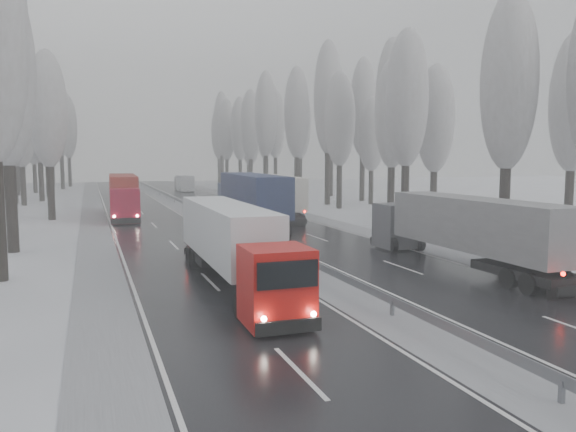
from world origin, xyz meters
TOP-DOWN VIEW (x-y plane):
  - ground at (0.00, 0.00)m, footprint 260.00×260.00m
  - carriageway_right at (5.25, 30.00)m, footprint 7.50×200.00m
  - carriageway_left at (-5.25, 30.00)m, footprint 7.50×200.00m
  - median_slush at (0.00, 30.00)m, footprint 3.00×200.00m
  - shoulder_right at (10.20, 30.00)m, footprint 2.40×200.00m
  - shoulder_left at (-10.20, 30.00)m, footprint 2.40×200.00m
  - median_guardrail at (0.00, 29.99)m, footprint 0.12×200.00m
  - tree_16 at (15.04, 15.67)m, footprint 3.60×3.60m
  - tree_17 at (24.68, 19.67)m, footprint 3.60×3.60m
  - tree_18 at (14.51, 27.03)m, footprint 3.60×3.60m
  - tree_19 at (20.02, 31.03)m, footprint 3.60×3.60m
  - tree_20 at (17.90, 35.17)m, footprint 3.60×3.60m
  - tree_21 at (20.12, 39.17)m, footprint 3.60×3.60m
  - tree_22 at (17.02, 45.60)m, footprint 3.60×3.60m
  - tree_23 at (23.31, 49.60)m, footprint 3.60×3.60m
  - tree_24 at (17.90, 51.02)m, footprint 3.60×3.60m
  - tree_25 at (24.81, 55.02)m, footprint 3.60×3.60m
  - tree_26 at (17.56, 61.27)m, footprint 3.60×3.60m
  - tree_27 at (24.72, 65.27)m, footprint 3.60×3.60m
  - tree_28 at (16.34, 71.95)m, footprint 3.60×3.60m
  - tree_29 at (23.71, 75.95)m, footprint 3.60×3.60m
  - tree_30 at (16.56, 81.70)m, footprint 3.60×3.60m
  - tree_31 at (22.48, 85.70)m, footprint 3.60×3.60m
  - tree_32 at (16.63, 89.21)m, footprint 3.60×3.60m
  - tree_33 at (19.77, 93.21)m, footprint 3.60×3.60m
  - tree_34 at (15.73, 96.32)m, footprint 3.60×3.60m
  - tree_35 at (24.94, 100.32)m, footprint 3.60×3.60m
  - tree_36 at (17.04, 106.16)m, footprint 3.60×3.60m
  - tree_37 at (24.02, 110.16)m, footprint 3.60×3.60m
  - tree_38 at (18.73, 116.73)m, footprint 3.60×3.60m
  - tree_39 at (21.55, 120.73)m, footprint 3.60×3.60m
  - tree_58 at (-15.13, 24.57)m, footprint 3.60×3.60m
  - tree_62 at (-13.94, 43.73)m, footprint 3.60×3.60m
  - tree_64 at (-18.26, 52.71)m, footprint 3.60×3.60m
  - tree_66 at (-18.16, 62.35)m, footprint 3.60×3.60m
  - tree_67 at (-19.54, 66.35)m, footprint 3.60×3.60m
  - tree_68 at (-16.58, 69.11)m, footprint 3.60×3.60m
  - tree_69 at (-21.42, 73.11)m, footprint 3.60×3.60m
  - tree_70 at (-16.33, 79.19)m, footprint 3.60×3.60m
  - tree_71 at (-21.09, 83.19)m, footprint 3.60×3.60m
  - tree_72 at (-18.93, 88.54)m, footprint 3.60×3.60m
  - tree_73 at (-21.82, 92.54)m, footprint 3.60×3.60m
  - tree_74 at (-15.07, 99.33)m, footprint 3.60×3.60m
  - tree_75 at (-24.20, 103.33)m, footprint 3.60×3.60m
  - tree_76 at (-14.05, 108.72)m, footprint 3.60×3.60m
  - tree_77 at (-19.66, 112.72)m, footprint 3.60×3.60m
  - tree_78 at (-17.56, 115.31)m, footprint 3.60×3.60m
  - tree_79 at (-20.33, 119.31)m, footprint 3.60×3.60m
  - truck_grey_tarp at (8.20, 10.90)m, footprint 2.41×15.01m
  - truck_blue_box at (2.29, 31.69)m, footprint 3.68×17.80m
  - truck_cream_box at (6.32, 37.69)m, footprint 4.04×16.48m
  - box_truck_distant at (5.25, 84.54)m, footprint 2.33×7.57m
  - truck_red_white at (-4.46, 10.85)m, footprint 2.43×14.51m
  - truck_red_red at (-7.31, 44.40)m, footprint 3.12×16.26m

SIDE VIEW (x-z plane):
  - ground at x=0.00m, z-range 0.00..0.00m
  - carriageway_right at x=5.25m, z-range 0.00..0.03m
  - carriageway_left at x=-5.25m, z-range 0.00..0.03m
  - median_slush at x=0.00m, z-range 0.00..0.04m
  - shoulder_right at x=10.20m, z-range 0.00..0.04m
  - shoulder_left at x=-10.20m, z-range 0.00..0.04m
  - median_guardrail at x=0.00m, z-range 0.22..0.98m
  - box_truck_distant at x=5.25m, z-range 0.03..2.85m
  - truck_red_white at x=-4.46m, z-range 0.31..4.02m
  - truck_grey_tarp at x=8.20m, z-range 0.32..4.16m
  - truck_red_red at x=-7.31m, z-range 0.35..4.50m
  - truck_cream_box at x=6.32m, z-range 0.35..4.54m
  - truck_blue_box at x=2.29m, z-range 0.38..4.92m
  - tree_23 at x=23.31m, z-range 1.99..15.54m
  - tree_77 at x=-19.66m, z-range 2.10..16.42m
  - tree_33 at x=19.77m, z-range 2.10..16.42m
  - tree_19 at x=20.02m, z-range 2.13..16.70m
  - tree_72 at x=-18.93m, z-range 2.21..17.31m
  - tree_66 at x=-18.16m, z-range 2.22..17.45m
  - tree_64 at x=-18.26m, z-range 2.25..17.67m
  - tree_17 at x=24.68m, z-range 2.27..17.80m
  - tree_20 at x=17.90m, z-range 2.29..18.00m
  - tree_22 at x=17.02m, z-range 2.31..18.17m
  - tree_62 at x=-13.94m, z-range 2.34..18.38m
  - tree_39 at x=21.55m, z-range 2.36..18.54m
  - tree_37 at x=24.02m, z-range 2.38..18.75m
  - tree_16 at x=15.04m, z-range 2.40..18.93m
  - tree_18 at x=14.51m, z-range 2.41..18.99m
  - tree_68 at x=-16.58m, z-range 2.42..19.07m
  - tree_79 at x=-20.33m, z-range 2.48..19.54m
  - tree_70 at x=-16.33m, z-range 2.48..19.57m
  - tree_67 at x=-19.54m, z-range 2.48..19.58m
  - tree_58 at x=-15.13m, z-range 2.50..19.71m
  - tree_73 at x=-21.82m, z-range 2.50..19.72m
  - tree_32 at x=16.63m, z-range 2.51..19.85m
  - tree_27 at x=24.72m, z-range 2.55..20.17m
  - tree_34 at x=15.73m, z-range 2.55..20.19m
  - tree_30 at x=16.56m, z-range 2.59..20.45m
  - tree_38 at x=18.73m, z-range 2.60..20.58m
  - tree_29 at x=23.71m, z-range 2.62..20.73m
  - tree_35 at x=24.94m, z-range 2.64..20.89m
  - tree_76 at x=-14.05m, z-range 2.68..21.23m
  - tree_31 at x=22.48m, z-range 2.68..21.26m
  - tree_75 at x=-24.20m, z-range 2.69..21.29m
  - tree_21 at x=20.12m, z-range 2.69..21.31m
  - tree_26 at x=17.56m, z-range 2.71..21.49m
  - tree_69 at x=-21.42m, z-range 2.79..22.13m
  - tree_25 at x=24.81m, z-range 2.80..22.24m
  - tree_78 at x=-17.56m, z-range 2.81..22.37m
  - tree_71 at x=-21.09m, z-range 2.82..22.43m
  - tree_28 at x=16.34m, z-range 2.82..22.45m
  - tree_74 at x=-15.07m, z-range 2.83..22.52m
  - tree_36 at x=17.04m, z-range 2.91..23.13m
  - tree_24 at x=17.90m, z-range 2.94..23.43m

